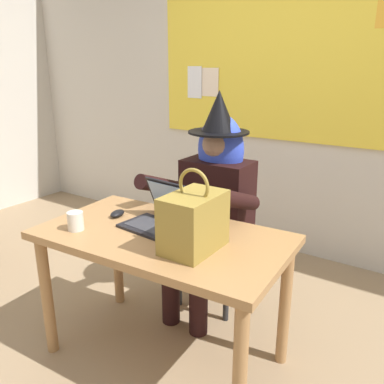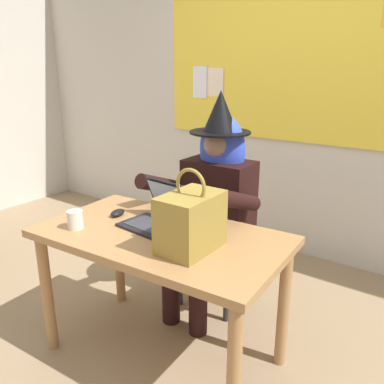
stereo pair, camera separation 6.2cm
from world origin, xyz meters
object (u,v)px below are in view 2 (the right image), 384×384
Objects in this scene: chair_at_desk at (222,227)px; computer_mouse at (118,213)px; person_costumed at (214,192)px; handbag at (191,221)px; desk_main at (161,251)px; coffee_mug at (75,220)px; laptop at (160,215)px.

computer_mouse is (-0.28, -0.66, 0.24)m from chair_at_desk.
handbag is at bearing 23.36° from person_costumed.
person_costumed is at bearing 95.81° from desk_main.
coffee_mug is (-0.62, -0.15, -0.09)m from handbag.
person_costumed reaches higher than computer_mouse.
handbag is at bearing -20.70° from computer_mouse.
chair_at_desk is 0.65× the size of person_costumed.
chair_at_desk is (-0.07, 0.70, -0.12)m from desk_main.
chair_at_desk is 1.00m from coffee_mug.
person_costumed is (0.01, -0.12, 0.28)m from chair_at_desk.
handbag is at bearing 13.63° from coffee_mug.
coffee_mug is at bearing -23.18° from chair_at_desk.
person_costumed is 4.03× the size of laptop.
computer_mouse is at bearing -166.64° from laptop.
person_costumed is at bearing 67.29° from coffee_mug.
computer_mouse is at bearing -26.99° from chair_at_desk.
person_costumed is at bearing 93.16° from laptop.
coffee_mug is at bearing -166.37° from handbag.
laptop reaches higher than desk_main.
person_costumed reaches higher than laptop.
desk_main is at bearing 4.98° from person_costumed.
handbag is at bearing -20.41° from laptop.
laptop reaches higher than chair_at_desk.
laptop is 0.28m from computer_mouse.
desk_main is 3.73× the size of laptop.
handbag reaches higher than coffee_mug.
computer_mouse is at bearing -29.33° from person_costumed.
coffee_mug reaches higher than computer_mouse.
laptop is 0.43m from coffee_mug.
computer_mouse is (-0.35, 0.05, 0.12)m from desk_main.
laptop is (-0.02, -0.49, -0.00)m from person_costumed.
coffee_mug is at bearing -131.75° from laptop.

